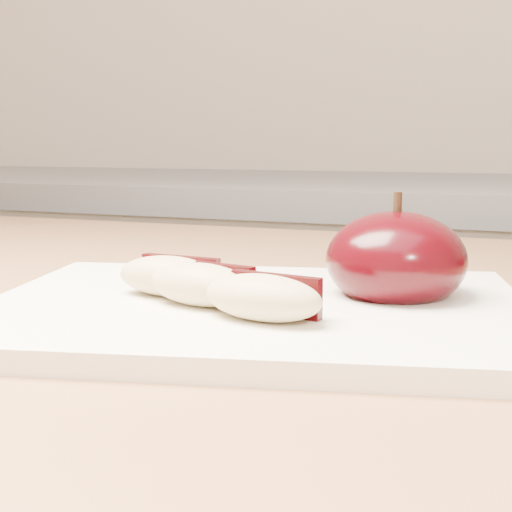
% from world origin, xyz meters
% --- Properties ---
extents(back_cabinet, '(2.40, 0.62, 0.94)m').
position_xyz_m(back_cabinet, '(0.00, 1.20, 0.47)').
color(back_cabinet, silver).
rests_on(back_cabinet, ground).
extents(cutting_board, '(0.34, 0.28, 0.01)m').
position_xyz_m(cutting_board, '(0.03, 0.41, 0.91)').
color(cutting_board, white).
rests_on(cutting_board, island_counter).
extents(apple_half, '(0.09, 0.09, 0.07)m').
position_xyz_m(apple_half, '(0.10, 0.45, 0.93)').
color(apple_half, black).
rests_on(apple_half, cutting_board).
extents(apple_wedge_a, '(0.07, 0.03, 0.02)m').
position_xyz_m(apple_wedge_a, '(-0.02, 0.40, 0.92)').
color(apple_wedge_a, '#D0B884').
rests_on(apple_wedge_a, cutting_board).
extents(apple_wedge_b, '(0.07, 0.04, 0.02)m').
position_xyz_m(apple_wedge_b, '(0.01, 0.39, 0.92)').
color(apple_wedge_b, '#D0B884').
rests_on(apple_wedge_b, cutting_board).
extents(apple_wedge_c, '(0.07, 0.04, 0.02)m').
position_xyz_m(apple_wedge_c, '(0.05, 0.37, 0.92)').
color(apple_wedge_c, '#D0B884').
rests_on(apple_wedge_c, cutting_board).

